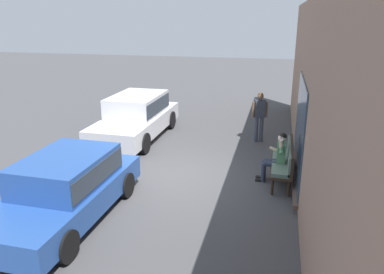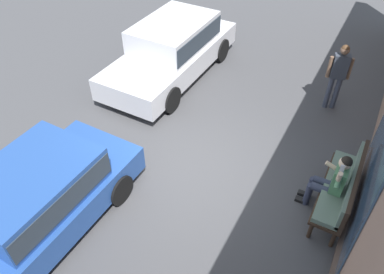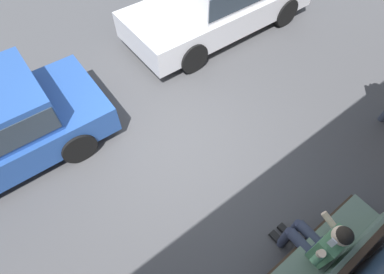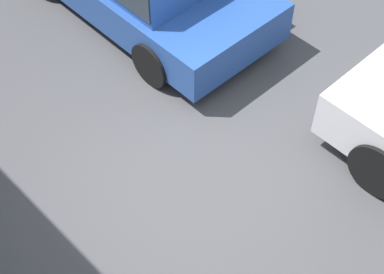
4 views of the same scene
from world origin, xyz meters
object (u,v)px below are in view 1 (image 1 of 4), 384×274
at_px(parked_car_mid, 66,186).
at_px(person_on_phone, 277,156).
at_px(bench, 285,160).
at_px(parked_car_near, 137,115).
at_px(pedestrian_standing, 260,113).

bearing_deg(parked_car_mid, person_on_phone, 123.86).
height_order(bench, parked_car_near, parked_car_near).
distance_m(bench, parked_car_mid, 5.47).
bearing_deg(bench, pedestrian_standing, -164.45).
relative_size(bench, parked_car_mid, 0.46).
xyz_separation_m(bench, parked_car_near, (-2.64, -5.16, 0.24)).
bearing_deg(parked_car_near, person_on_phone, 61.02).
relative_size(bench, pedestrian_standing, 1.13).
height_order(bench, person_on_phone, person_on_phone).
relative_size(person_on_phone, parked_car_near, 0.29).
height_order(bench, pedestrian_standing, pedestrian_standing).
relative_size(bench, parked_car_near, 0.42).
relative_size(bench, person_on_phone, 1.43).
xyz_separation_m(parked_car_near, pedestrian_standing, (-0.52, 4.28, 0.19)).
xyz_separation_m(person_on_phone, parked_car_mid, (2.92, -4.35, 0.04)).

